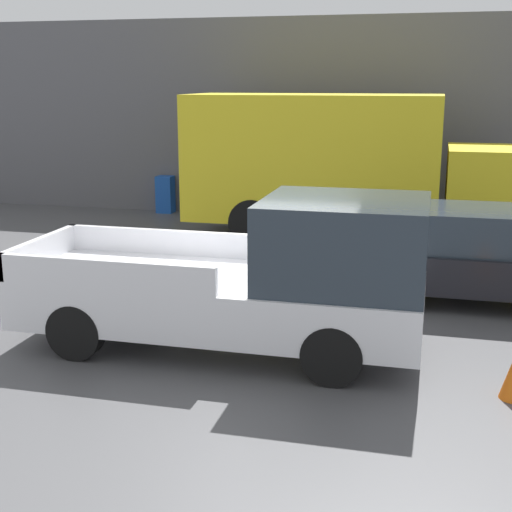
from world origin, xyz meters
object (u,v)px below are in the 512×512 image
Objects in this scene: delivery_truck at (338,163)px; newspaper_box at (165,194)px; car at (469,254)px; pickup_truck at (258,280)px.

newspaper_box is at bearing 154.47° from delivery_truck.
delivery_truck is at bearing 124.71° from car.
newspaper_box is at bearing 117.88° from pickup_truck.
pickup_truck is 7.15m from delivery_truck.
car is at bearing -55.29° from delivery_truck.
delivery_truck is (-2.78, 4.02, 1.00)m from car.
pickup_truck is at bearing -90.79° from delivery_truck.
delivery_truck is at bearing 89.21° from pickup_truck.
pickup_truck is 4.23m from car.
delivery_truck is 5.86m from newspaper_box.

